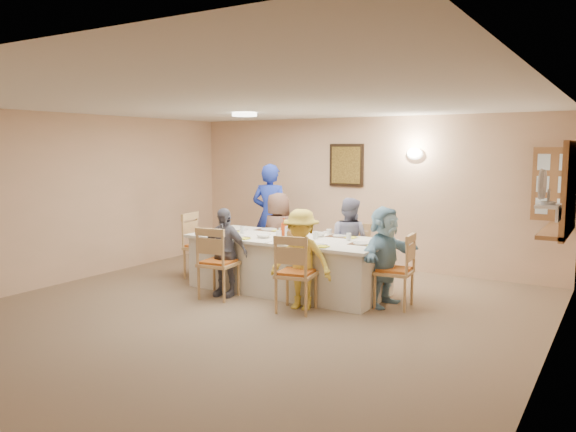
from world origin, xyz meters
The scene contains 49 objects.
ground centered at (0.00, 0.00, 0.00)m, with size 7.00×7.00×0.00m, color #7C664E.
room_walls centered at (0.00, 0.00, 1.51)m, with size 7.00×7.00×7.00m.
wall_picture centered at (-0.30, 3.46, 1.70)m, with size 0.62×0.05×0.72m.
wall_sconce centered at (0.90, 3.44, 1.90)m, with size 0.26×0.09×0.18m, color white.
ceiling_light centered at (-1.00, 1.50, 2.47)m, with size 0.36×0.36×0.05m, color white.
serving_hatch centered at (3.21, 2.40, 1.50)m, with size 0.06×1.50×1.15m, color brown.
hatch_sill centered at (3.09, 2.40, 0.97)m, with size 0.30×1.50×0.05m, color brown.
shutter_door centered at (2.95, 3.16, 1.50)m, with size 0.55×0.04×1.00m, color brown.
fan_shelf centered at (3.13, 1.05, 1.40)m, with size 0.22×0.36×0.03m, color white.
desk_fan centered at (3.10, 1.05, 1.55)m, with size 0.30×0.30×0.28m, color #A5A5A8, non-canonical shape.
dining_table centered at (-0.17, 1.37, 0.38)m, with size 2.79×1.18×0.76m, color white.
chair_back_left centered at (-0.77, 2.17, 0.46)m, with size 0.44×0.44×0.92m, color tan, non-canonical shape.
chair_back_right centered at (0.43, 2.17, 0.45)m, with size 0.43×0.43×0.90m, color tan, non-canonical shape.
chair_front_left centered at (-0.77, 0.57, 0.48)m, with size 0.46×0.46×0.97m, color tan, non-canonical shape.
chair_front_right centered at (0.43, 0.57, 0.48)m, with size 0.46×0.46×0.96m, color tan, non-canonical shape.
chair_left_end centered at (-1.72, 1.37, 0.50)m, with size 0.48×0.48×1.00m, color tan, non-canonical shape.
chair_right_end centered at (1.38, 1.37, 0.47)m, with size 0.45×0.45×0.95m, color tan, non-canonical shape.
diner_back_left centered at (-0.77, 2.05, 0.65)m, with size 0.69×0.50×1.31m, color brown.
diner_back_right centered at (0.43, 2.05, 0.64)m, with size 0.64×0.50×1.29m, color gray.
diner_front_left centered at (-0.77, 0.69, 0.60)m, with size 0.73×0.37×1.20m, color slate.
diner_front_right centered at (0.43, 0.69, 0.62)m, with size 0.85×0.55×1.25m, color yellow.
diner_right_end centered at (1.25, 1.37, 0.63)m, with size 0.56×1.22×1.27m, color #90C5E3.
caregiver centered at (-1.22, 2.52, 0.87)m, with size 0.70×0.53×1.74m, color #1D31A6.
placemat_fl centered at (-0.77, 0.95, 0.76)m, with size 0.34×0.25×0.01m, color #472B19.
plate_fl centered at (-0.77, 0.95, 0.77)m, with size 0.24×0.24×0.02m, color white.
napkin_fl centered at (-0.59, 0.90, 0.77)m, with size 0.14×0.14×0.01m, color yellow.
placemat_fr centered at (0.43, 0.95, 0.76)m, with size 0.34×0.25×0.01m, color #472B19.
plate_fr centered at (0.43, 0.95, 0.77)m, with size 0.24×0.24×0.01m, color white.
napkin_fr centered at (0.61, 0.90, 0.77)m, with size 0.15×0.15×0.01m, color yellow.
placemat_bl centered at (-0.77, 1.79, 0.76)m, with size 0.38×0.28×0.01m, color #472B19.
plate_bl centered at (-0.77, 1.79, 0.77)m, with size 0.24×0.24×0.01m, color white.
napkin_bl centered at (-0.59, 1.74, 0.77)m, with size 0.13×0.13×0.01m, color yellow.
placemat_br centered at (0.43, 1.79, 0.76)m, with size 0.36×0.27×0.01m, color #472B19.
plate_br centered at (0.43, 1.79, 0.77)m, with size 0.22×0.22×0.01m, color white.
napkin_br centered at (0.61, 1.74, 0.77)m, with size 0.14×0.14×0.01m, color yellow.
placemat_le centered at (-1.27, 1.37, 0.76)m, with size 0.34×0.26×0.01m, color #472B19.
plate_le centered at (-1.27, 1.37, 0.77)m, with size 0.23×0.23×0.01m, color white.
napkin_le centered at (-1.09, 1.32, 0.77)m, with size 0.14×0.14×0.01m, color yellow.
placemat_re centered at (0.95, 1.37, 0.76)m, with size 0.33×0.25×0.01m, color #472B19.
plate_re centered at (0.95, 1.37, 0.77)m, with size 0.24×0.24×0.02m, color white.
napkin_re centered at (1.13, 1.32, 0.77)m, with size 0.15×0.15×0.01m, color yellow.
teacup_a centered at (-0.98, 1.06, 0.80)m, with size 0.12×0.12×0.08m, color white.
teacup_b centered at (0.19, 1.89, 0.80)m, with size 0.10×0.10×0.08m, color white.
bowl_a centered at (-0.44, 1.14, 0.78)m, with size 0.23×0.23×0.05m, color white.
bowl_b centered at (0.16, 1.62, 0.79)m, with size 0.18×0.18×0.06m, color white.
condiment_ketchup centered at (-0.26, 1.39, 0.89)m, with size 0.12×0.12×0.26m, color #BE3A10.
condiment_brown centered at (-0.16, 1.44, 0.86)m, with size 0.12×0.12×0.21m, color brown.
condiment_malt centered at (-0.09, 1.31, 0.84)m, with size 0.14×0.14×0.17m, color brown.
drinking_glass centered at (-0.32, 1.42, 0.82)m, with size 0.07×0.07×0.10m, color silver.
Camera 1 is at (3.83, -5.20, 1.99)m, focal length 35.00 mm.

